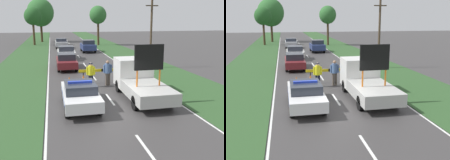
% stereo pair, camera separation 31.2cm
% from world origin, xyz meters
% --- Properties ---
extents(ground_plane, '(160.00, 160.00, 0.00)m').
position_xyz_m(ground_plane, '(0.00, 0.00, 0.00)').
color(ground_plane, '#3D3A3A').
extents(lane_markings, '(7.37, 72.49, 0.01)m').
position_xyz_m(lane_markings, '(0.00, 18.33, 0.00)').
color(lane_markings, silver).
rests_on(lane_markings, ground).
extents(grass_verge_left, '(4.91, 120.00, 0.03)m').
position_xyz_m(grass_verge_left, '(-6.19, 20.00, 0.01)').
color(grass_verge_left, '#2D5128').
rests_on(grass_verge_left, ground).
extents(grass_verge_right, '(4.91, 120.00, 0.03)m').
position_xyz_m(grass_verge_right, '(6.19, 20.00, 0.01)').
color(grass_verge_right, '#2D5128').
rests_on(grass_verge_right, ground).
extents(police_car, '(1.82, 4.63, 1.49)m').
position_xyz_m(police_car, '(-1.87, 0.92, 0.74)').
color(police_car, white).
rests_on(police_car, ground).
extents(work_truck, '(2.19, 5.67, 3.35)m').
position_xyz_m(work_truck, '(1.87, 2.16, 1.06)').
color(work_truck, white).
rests_on(work_truck, ground).
extents(road_barrier, '(3.34, 0.08, 1.05)m').
position_xyz_m(road_barrier, '(0.26, 6.11, 0.88)').
color(road_barrier, black).
rests_on(road_barrier, ground).
extents(police_officer, '(0.62, 0.40, 1.73)m').
position_xyz_m(police_officer, '(-0.68, 5.02, 1.03)').
color(police_officer, '#191E38').
rests_on(police_officer, ground).
extents(pedestrian_civilian, '(0.65, 0.41, 1.80)m').
position_xyz_m(pedestrian_civilian, '(0.56, 5.24, 1.06)').
color(pedestrian_civilian, brown).
rests_on(pedestrian_civilian, ground).
extents(traffic_cone_near_police, '(0.50, 0.50, 0.69)m').
position_xyz_m(traffic_cone_near_police, '(-1.10, 5.91, 0.34)').
color(traffic_cone_near_police, black).
rests_on(traffic_cone_near_police, ground).
extents(traffic_cone_centre_front, '(0.36, 0.36, 0.50)m').
position_xyz_m(traffic_cone_centre_front, '(-2.09, 6.43, 0.25)').
color(traffic_cone_centre_front, black).
rests_on(traffic_cone_centre_front, ground).
extents(queued_car_wagon_maroon, '(1.80, 4.58, 1.49)m').
position_xyz_m(queued_car_wagon_maroon, '(-1.95, 12.21, 0.76)').
color(queued_car_wagon_maroon, maroon).
rests_on(queued_car_wagon_maroon, ground).
extents(queued_car_van_white, '(1.91, 4.41, 1.54)m').
position_xyz_m(queued_car_van_white, '(-1.63, 18.51, 0.81)').
color(queued_car_van_white, silver).
rests_on(queued_car_van_white, ground).
extents(queued_car_hatch_blue, '(1.87, 4.12, 1.70)m').
position_xyz_m(queued_car_hatch_blue, '(1.79, 24.58, 0.88)').
color(queued_car_hatch_blue, navy).
rests_on(queued_car_hatch_blue, ground).
extents(queued_car_sedan_silver, '(1.84, 4.19, 1.57)m').
position_xyz_m(queued_car_sedan_silver, '(-1.73, 30.46, 0.82)').
color(queued_car_sedan_silver, '#B2B2B7').
rests_on(queued_car_sedan_silver, ground).
extents(roadside_tree_near_left, '(2.96, 2.96, 6.83)m').
position_xyz_m(roadside_tree_near_left, '(4.86, 33.62, 5.21)').
color(roadside_tree_near_left, '#42301E').
rests_on(roadside_tree_near_left, ground).
extents(roadside_tree_near_right, '(5.19, 5.19, 8.52)m').
position_xyz_m(roadside_tree_near_right, '(-5.11, 42.34, 5.78)').
color(roadside_tree_near_right, '#42301E').
rests_on(roadside_tree_near_right, ground).
extents(roadside_tree_mid_left, '(2.98, 2.98, 6.63)m').
position_xyz_m(roadside_tree_mid_left, '(-6.23, 36.21, 5.01)').
color(roadside_tree_mid_left, '#42301E').
rests_on(roadside_tree_mid_left, ground).
extents(utility_pole, '(1.20, 0.20, 6.48)m').
position_xyz_m(utility_pole, '(5.95, 10.89, 3.35)').
color(utility_pole, '#473828').
rests_on(utility_pole, ground).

